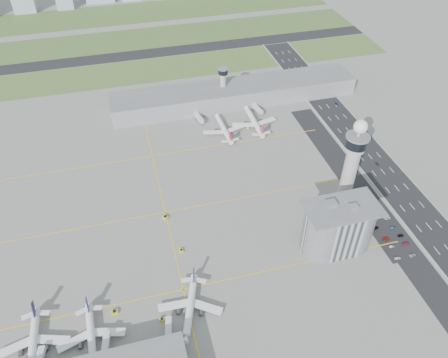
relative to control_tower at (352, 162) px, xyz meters
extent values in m
plane|color=gray|center=(-72.00, -8.00, -35.04)|extent=(1000.00, 1000.00, 0.00)
cube|color=#516C33|center=(-92.00, 217.00, -35.00)|extent=(480.00, 50.00, 0.08)
cube|color=#3D5829|center=(-92.00, 292.00, -35.00)|extent=(480.00, 60.00, 0.08)
cube|color=#466530|center=(-92.00, 372.00, -35.00)|extent=(480.00, 70.00, 0.08)
cube|color=black|center=(-92.00, 254.00, -34.98)|extent=(480.00, 22.00, 0.10)
cube|color=black|center=(43.00, -8.00, -34.99)|extent=(28.00, 500.00, 0.10)
cube|color=#9E9E99|center=(29.00, -8.00, -34.44)|extent=(0.60, 500.00, 1.20)
cube|color=#9E9E99|center=(57.00, -8.00, -34.44)|extent=(0.60, 500.00, 1.20)
cube|color=black|center=(18.00, -18.00, -35.00)|extent=(18.00, 260.00, 0.08)
cube|color=black|center=(16.00, -30.00, -34.99)|extent=(20.00, 44.00, 0.10)
cube|color=yellow|center=(-112.00, -38.00, -35.04)|extent=(260.00, 0.60, 0.01)
cube|color=yellow|center=(-112.00, 22.00, -35.04)|extent=(260.00, 0.60, 0.01)
cube|color=yellow|center=(-112.00, 82.00, -35.04)|extent=(260.00, 0.60, 0.01)
cube|color=yellow|center=(-112.00, 22.00, -35.04)|extent=(0.60, 260.00, 0.01)
cylinder|color=#ADAAA5|center=(0.00, 0.00, -11.04)|extent=(8.40, 8.40, 48.00)
cylinder|color=#ADAAA5|center=(0.00, 0.00, 10.96)|extent=(11.00, 11.00, 4.00)
cylinder|color=black|center=(0.00, 0.00, 14.96)|extent=(13.00, 13.00, 6.00)
cylinder|color=slate|center=(0.00, 0.00, 18.46)|extent=(14.00, 14.00, 1.00)
cylinder|color=#ADAAA5|center=(0.00, 0.00, 20.96)|extent=(1.60, 1.60, 5.00)
sphere|color=white|center=(0.00, 0.00, 25.46)|extent=(8.00, 8.00, 8.00)
cylinder|color=#ADAAA5|center=(-42.00, 142.00, -21.04)|extent=(5.00, 5.00, 28.00)
cylinder|color=black|center=(-42.00, 142.00, -6.04)|extent=(8.00, 8.00, 4.00)
cylinder|color=slate|center=(-42.00, 142.00, -3.54)|extent=(8.60, 8.60, 0.80)
cube|color=#B2B2B7|center=(-20.00, -30.00, -20.04)|extent=(18.00, 24.00, 30.00)
cylinder|color=#B2B2B7|center=(-29.00, -30.00, -20.04)|extent=(24.00, 24.00, 30.00)
cylinder|color=#B2B2B7|center=(-11.00, -30.00, -20.04)|extent=(24.00, 24.00, 30.00)
cube|color=slate|center=(-20.00, -30.00, -4.64)|extent=(42.00, 24.00, 0.80)
cube|color=slate|center=(-26.00, -27.00, -3.04)|extent=(6.00, 5.00, 3.00)
cube|color=slate|center=(-15.00, -32.00, -3.34)|extent=(5.00, 4.00, 2.40)
cube|color=gray|center=(-32.00, 140.00, -27.54)|extent=(210.00, 32.00, 15.00)
cube|color=slate|center=(-32.00, 140.00, -19.64)|extent=(210.00, 32.00, 0.80)
imported|color=white|center=(10.49, -49.27, -34.40)|extent=(3.88, 1.79, 1.29)
imported|color=#91989F|center=(12.05, -40.77, -34.50)|extent=(3.34, 1.33, 1.08)
imported|color=maroon|center=(11.74, -34.69, -34.39)|extent=(4.73, 2.31, 1.29)
imported|color=black|center=(10.13, -25.16, -34.40)|extent=(4.65, 2.53, 1.28)
imported|color=#11105D|center=(11.09, -20.39, -34.39)|extent=(4.02, 2.15, 1.30)
imported|color=white|center=(11.25, -12.54, -34.45)|extent=(3.67, 1.50, 1.18)
imported|color=#9FA2AB|center=(20.01, -49.71, -34.44)|extent=(4.48, 2.38, 1.20)
imported|color=#AA1F43|center=(21.11, -40.91, -34.41)|extent=(4.55, 2.33, 1.27)
imported|color=black|center=(21.65, -34.60, -34.41)|extent=(3.80, 1.74, 1.26)
imported|color=navy|center=(20.83, -27.87, -34.50)|extent=(3.31, 1.17, 1.09)
imported|color=silver|center=(21.64, -19.57, -34.42)|extent=(4.49, 2.09, 1.25)
imported|color=#A8A8A9|center=(21.97, -15.11, -34.49)|extent=(3.92, 1.93, 1.10)
imported|color=black|center=(43.18, 30.38, -34.50)|extent=(1.32, 3.36, 1.09)
imported|color=navy|center=(50.94, 112.90, -34.40)|extent=(2.25, 4.68, 1.29)
imported|color=gray|center=(35.56, 169.76, -34.48)|extent=(1.84, 3.47, 1.12)
camera|label=1|loc=(-126.47, -176.15, 163.92)|focal=35.00mm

